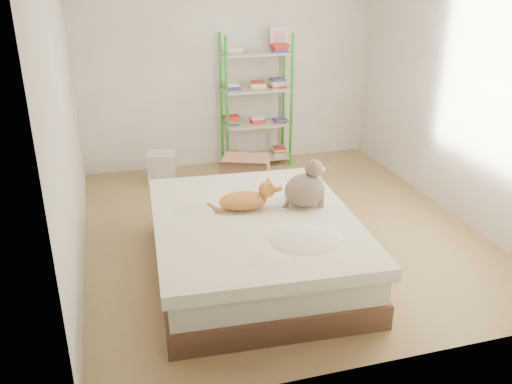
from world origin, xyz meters
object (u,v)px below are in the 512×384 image
object	(u,v)px
cardboard_box	(246,173)
white_bin	(161,168)
grey_cat	(305,183)
shelf_unit	(257,103)
orange_cat	(243,199)
bed	(254,245)

from	to	relation	value
cardboard_box	white_bin	size ratio (longest dim) A/B	1.74
grey_cat	shelf_unit	xyz separation A→B (m)	(0.30, 2.54, 0.08)
shelf_unit	white_bin	size ratio (longest dim) A/B	4.45
grey_cat	shelf_unit	world-z (taller)	shelf_unit
cardboard_box	white_bin	xyz separation A→B (m)	(-0.93, 0.46, -0.00)
cardboard_box	shelf_unit	bearing A→B (deg)	87.53
orange_cat	shelf_unit	xyz separation A→B (m)	(0.82, 2.45, 0.20)
bed	cardboard_box	world-z (taller)	bed
white_bin	cardboard_box	bearing A→B (deg)	-26.37
grey_cat	bed	bearing A→B (deg)	102.28
bed	grey_cat	xyz separation A→B (m)	(0.48, 0.09, 0.48)
orange_cat	bed	bearing A→B (deg)	-69.28
orange_cat	shelf_unit	bearing A→B (deg)	75.95
bed	shelf_unit	bearing A→B (deg)	77.21
shelf_unit	white_bin	xyz separation A→B (m)	(-1.29, -0.31, -0.64)
grey_cat	cardboard_box	distance (m)	1.85
bed	cardboard_box	xyz separation A→B (m)	(0.42, 1.85, -0.07)
shelf_unit	white_bin	distance (m)	1.47
bed	shelf_unit	size ratio (longest dim) A/B	1.24
grey_cat	orange_cat	bearing A→B (deg)	82.25
white_bin	bed	bearing A→B (deg)	-77.35
shelf_unit	cardboard_box	xyz separation A→B (m)	(-0.36, -0.77, -0.63)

